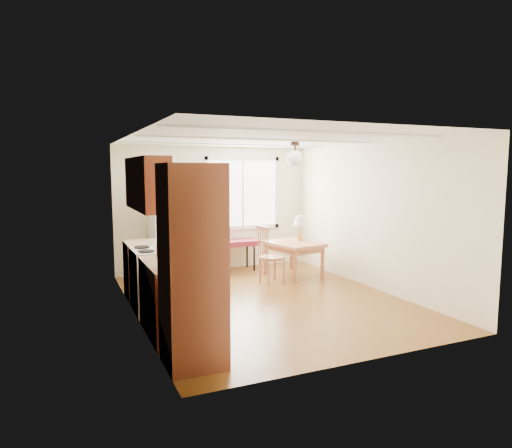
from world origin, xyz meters
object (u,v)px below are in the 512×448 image
bench (225,244)px  chair (267,251)px  refrigerator (171,231)px  dining_table (293,247)px

bench → chair: (0.35, -1.27, 0.04)m
refrigerator → chair: bearing=-39.9°
refrigerator → bench: refrigerator is taller
refrigerator → chair: 1.90m
refrigerator → chair: size_ratio=1.72×
refrigerator → bench: bearing=3.7°
bench → chair: size_ratio=1.30×
chair → refrigerator: bearing=135.4°
bench → dining_table: 1.41m
dining_table → chair: (-0.70, -0.32, 0.03)m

